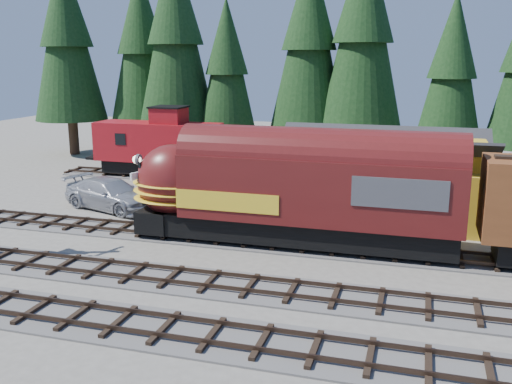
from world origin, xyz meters
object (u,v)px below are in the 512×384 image
(pickup_truck_a, at_px, (206,196))
(pickup_truck_b, at_px, (111,194))
(locomotive, at_px, (283,194))
(depot, at_px, (378,170))
(caboose, at_px, (159,145))

(pickup_truck_a, bearing_deg, pickup_truck_b, 99.26)
(locomotive, height_order, pickup_truck_a, locomotive)
(locomotive, xyz_separation_m, pickup_truck_b, (-12.29, 3.94, -1.74))
(pickup_truck_a, bearing_deg, locomotive, -135.43)
(depot, relative_size, caboose, 1.26)
(depot, bearing_deg, pickup_truck_a, -174.22)
(pickup_truck_a, relative_size, pickup_truck_b, 1.00)
(locomotive, relative_size, caboose, 1.69)
(locomotive, bearing_deg, depot, 56.92)
(depot, bearing_deg, pickup_truck_b, -171.21)
(caboose, xyz_separation_m, pickup_truck_b, (1.39, -10.06, -1.65))
(pickup_truck_b, bearing_deg, pickup_truck_a, -59.06)
(caboose, height_order, pickup_truck_b, caboose)
(pickup_truck_a, xyz_separation_m, pickup_truck_b, (-5.97, -1.49, 0.04))
(depot, distance_m, pickup_truck_b, 16.83)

